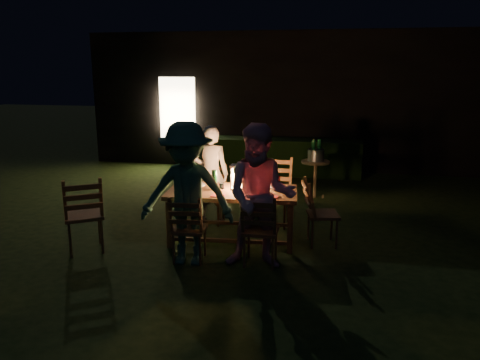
% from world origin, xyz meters
% --- Properties ---
extents(garden_envelope, '(40.00, 40.00, 3.20)m').
position_xyz_m(garden_envelope, '(-0.01, 6.15, 1.58)').
color(garden_envelope, black).
rests_on(garden_envelope, ground).
extents(dining_table, '(1.85, 1.03, 0.74)m').
position_xyz_m(dining_table, '(-0.35, -0.64, 0.67)').
color(dining_table, '#54341C').
rests_on(dining_table, ground).
extents(chair_near_left, '(0.44, 0.47, 0.92)m').
position_xyz_m(chair_near_left, '(-0.73, -1.45, 0.28)').
color(chair_near_left, '#54341C').
rests_on(chair_near_left, ground).
extents(chair_near_right, '(0.43, 0.47, 0.96)m').
position_xyz_m(chair_near_right, '(0.16, -1.37, 0.29)').
color(chair_near_right, '#54341C').
rests_on(chair_near_right, ground).
extents(chair_far_left, '(0.43, 0.46, 0.93)m').
position_xyz_m(chair_far_left, '(-0.86, 0.09, 0.28)').
color(chair_far_left, '#54341C').
rests_on(chair_far_left, ground).
extents(chair_far_right, '(0.50, 0.54, 1.07)m').
position_xyz_m(chair_far_right, '(0.13, 0.18, 0.32)').
color(chair_far_right, '#54341C').
rests_on(chair_far_right, ground).
extents(chair_end, '(0.54, 0.51, 0.96)m').
position_xyz_m(chair_end, '(0.88, -0.54, 0.29)').
color(chair_end, '#54341C').
rests_on(chair_end, ground).
extents(chair_spare, '(0.69, 0.70, 1.08)m').
position_xyz_m(chair_spare, '(-2.18, -1.42, 0.33)').
color(chair_spare, '#54341C').
rests_on(chair_spare, ground).
extents(person_house_side, '(0.59, 0.41, 1.54)m').
position_xyz_m(person_house_side, '(-0.87, 0.14, 0.77)').
color(person_house_side, beige).
rests_on(person_house_side, ground).
extents(person_opp_right, '(0.92, 0.74, 1.77)m').
position_xyz_m(person_opp_right, '(0.17, -1.42, 0.89)').
color(person_opp_right, pink).
rests_on(person_opp_right, ground).
extents(person_opp_left, '(1.20, 0.76, 1.78)m').
position_xyz_m(person_opp_left, '(-0.73, -1.50, 0.89)').
color(person_opp_left, '#2F5E4A').
rests_on(person_opp_left, ground).
extents(lantern, '(0.16, 0.16, 0.35)m').
position_xyz_m(lantern, '(-0.30, -0.59, 0.90)').
color(lantern, white).
rests_on(lantern, dining_table).
extents(plate_far_left, '(0.25, 0.25, 0.01)m').
position_xyz_m(plate_far_left, '(-0.92, -0.47, 0.75)').
color(plate_far_left, white).
rests_on(plate_far_left, dining_table).
extents(plate_near_left, '(0.25, 0.25, 0.01)m').
position_xyz_m(plate_near_left, '(-0.88, -0.91, 0.75)').
color(plate_near_left, white).
rests_on(plate_near_left, dining_table).
extents(plate_far_right, '(0.25, 0.25, 0.01)m').
position_xyz_m(plate_far_right, '(0.08, -0.38, 0.75)').
color(plate_far_right, white).
rests_on(plate_far_right, dining_table).
extents(plate_near_right, '(0.25, 0.25, 0.01)m').
position_xyz_m(plate_near_right, '(0.12, -0.82, 0.75)').
color(plate_near_right, white).
rests_on(plate_near_right, dining_table).
extents(wineglass_a, '(0.06, 0.06, 0.18)m').
position_xyz_m(wineglass_a, '(-0.67, -0.39, 0.83)').
color(wineglass_a, '#59070F').
rests_on(wineglass_a, dining_table).
extents(wineglass_b, '(0.06, 0.06, 0.18)m').
position_xyz_m(wineglass_b, '(-1.06, -0.82, 0.83)').
color(wineglass_b, '#59070F').
rests_on(wineglass_b, dining_table).
extents(wineglass_c, '(0.06, 0.06, 0.18)m').
position_xyz_m(wineglass_c, '(-0.03, -0.89, 0.83)').
color(wineglass_c, '#59070F').
rests_on(wineglass_c, dining_table).
extents(wineglass_d, '(0.06, 0.06, 0.18)m').
position_xyz_m(wineglass_d, '(0.25, -0.41, 0.83)').
color(wineglass_d, '#59070F').
rests_on(wineglass_d, dining_table).
extents(wineglass_e, '(0.06, 0.06, 0.18)m').
position_xyz_m(wineglass_e, '(-0.42, -0.95, 0.83)').
color(wineglass_e, silver).
rests_on(wineglass_e, dining_table).
extents(bottle_table, '(0.07, 0.07, 0.28)m').
position_xyz_m(bottle_table, '(-0.60, -0.66, 0.88)').
color(bottle_table, '#0F471E').
rests_on(bottle_table, dining_table).
extents(napkin_left, '(0.18, 0.14, 0.01)m').
position_xyz_m(napkin_left, '(-0.47, -0.97, 0.75)').
color(napkin_left, red).
rests_on(napkin_left, dining_table).
extents(napkin_right, '(0.18, 0.14, 0.01)m').
position_xyz_m(napkin_right, '(0.22, -0.89, 0.75)').
color(napkin_right, red).
rests_on(napkin_right, dining_table).
extents(phone, '(0.14, 0.07, 0.01)m').
position_xyz_m(phone, '(-0.94, -0.99, 0.74)').
color(phone, black).
rests_on(phone, dining_table).
extents(side_table, '(0.52, 0.52, 0.70)m').
position_xyz_m(side_table, '(0.67, 1.85, 0.62)').
color(side_table, brown).
rests_on(side_table, ground).
extents(ice_bucket, '(0.30, 0.30, 0.22)m').
position_xyz_m(ice_bucket, '(0.67, 1.85, 0.81)').
color(ice_bucket, '#A5A8AD').
rests_on(ice_bucket, side_table).
extents(bottle_bucket_a, '(0.07, 0.07, 0.32)m').
position_xyz_m(bottle_bucket_a, '(0.62, 1.81, 0.86)').
color(bottle_bucket_a, '#0F471E').
rests_on(bottle_bucket_a, side_table).
extents(bottle_bucket_b, '(0.07, 0.07, 0.32)m').
position_xyz_m(bottle_bucket_b, '(0.72, 1.89, 0.86)').
color(bottle_bucket_b, '#0F471E').
rests_on(bottle_bucket_b, side_table).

